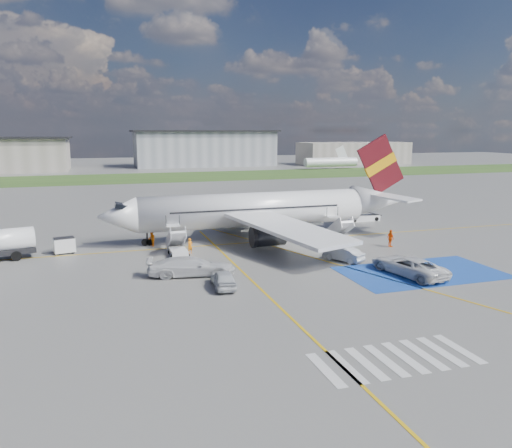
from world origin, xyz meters
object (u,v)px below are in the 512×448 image
object	(u,v)px
car_silver_a	(223,279)
car_silver_b	(343,254)
van_white_a	(408,263)
gpu_cart	(64,246)
airliner	(265,209)
belt_loader	(363,218)
van_white_b	(191,263)

from	to	relation	value
car_silver_a	car_silver_b	world-z (taller)	car_silver_a
car_silver_a	van_white_a	world-z (taller)	van_white_a
car_silver_a	van_white_a	xyz separation A→B (m)	(16.12, -1.39, 0.37)
gpu_cart	car_silver_b	distance (m)	28.03
airliner	gpu_cart	world-z (taller)	airliner
car_silver_a	van_white_a	distance (m)	16.18
car_silver_b	belt_loader	bearing A→B (deg)	-153.00
car_silver_a	belt_loader	bearing A→B (deg)	-133.14
airliner	gpu_cart	xyz separation A→B (m)	(-21.88, -0.99, -2.64)
car_silver_b	airliner	bearing A→B (deg)	-101.61
van_white_a	car_silver_b	bearing A→B (deg)	-71.77
airliner	car_silver_a	xyz separation A→B (m)	(-9.19, -16.81, -2.67)
van_white_a	van_white_b	distance (m)	18.76
van_white_a	van_white_b	bearing A→B (deg)	-26.88
belt_loader	gpu_cart	bearing A→B (deg)	-168.90
gpu_cart	van_white_b	distance (m)	16.01
airliner	belt_loader	distance (m)	18.02
car_silver_a	car_silver_b	distance (m)	13.71
airliner	car_silver_b	world-z (taller)	airliner
airliner	belt_loader	xyz separation A→B (m)	(16.57, 6.39, -3.03)
airliner	van_white_a	xyz separation A→B (m)	(6.92, -18.20, -2.31)
car_silver_a	van_white_b	world-z (taller)	van_white_b
van_white_b	car_silver_b	bearing A→B (deg)	-78.87
belt_loader	car_silver_a	distance (m)	34.68
gpu_cart	belt_loader	size ratio (longest dim) A/B	0.45
belt_loader	van_white_a	size ratio (longest dim) A/B	0.85
van_white_a	airliner	bearing A→B (deg)	-79.17
car_silver_b	van_white_a	distance (m)	6.70
airliner	van_white_a	distance (m)	19.61
airliner	van_white_b	distance (m)	17.02
gpu_cart	car_silver_a	size ratio (longest dim) A/B	0.53
airliner	car_silver_b	xyz separation A→B (m)	(3.76, -12.31, -2.72)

